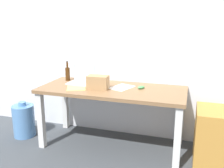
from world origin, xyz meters
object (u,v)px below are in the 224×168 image
object	(u,v)px
desk	(112,96)
laptop_left	(82,80)
cardboard_box	(98,82)
water_cooler_jug	(24,120)
beer_bottle	(68,73)
filing_cabinet	(214,136)
computer_mouse	(141,87)

from	to	relation	value
desk	laptop_left	distance (m)	0.47
cardboard_box	water_cooler_jug	world-z (taller)	cardboard_box
beer_bottle	filing_cabinet	bearing A→B (deg)	-6.43
water_cooler_jug	filing_cabinet	distance (m)	2.35
computer_mouse	cardboard_box	world-z (taller)	cardboard_box
filing_cabinet	beer_bottle	bearing A→B (deg)	173.57
computer_mouse	filing_cabinet	xyz separation A→B (m)	(0.83, -0.09, -0.45)
desk	cardboard_box	size ratio (longest dim) A/B	7.04
desk	computer_mouse	bearing A→B (deg)	13.63
beer_bottle	cardboard_box	size ratio (longest dim) A/B	1.06
computer_mouse	filing_cabinet	distance (m)	0.95
laptop_left	computer_mouse	size ratio (longest dim) A/B	3.21
computer_mouse	cardboard_box	bearing A→B (deg)	-129.92
desk	water_cooler_jug	size ratio (longest dim) A/B	3.61
laptop_left	beer_bottle	distance (m)	0.26
water_cooler_jug	filing_cabinet	bearing A→B (deg)	2.25
cardboard_box	water_cooler_jug	xyz separation A→B (m)	(-1.04, -0.03, -0.59)
filing_cabinet	laptop_left	bearing A→B (deg)	175.78
computer_mouse	cardboard_box	size ratio (longest dim) A/B	0.41
water_cooler_jug	filing_cabinet	world-z (taller)	filing_cabinet
laptop_left	filing_cabinet	size ratio (longest dim) A/B	0.54
desk	beer_bottle	distance (m)	0.72
beer_bottle	cardboard_box	xyz separation A→B (m)	(0.52, -0.27, -0.02)
beer_bottle	computer_mouse	distance (m)	1.01
laptop_left	computer_mouse	xyz separation A→B (m)	(0.76, -0.02, -0.03)
laptop_left	water_cooler_jug	bearing A→B (deg)	-164.55
laptop_left	beer_bottle	size ratio (longest dim) A/B	1.26
water_cooler_jug	cardboard_box	bearing A→B (deg)	1.52
cardboard_box	desk	bearing A→B (deg)	28.40
beer_bottle	filing_cabinet	xyz separation A→B (m)	(1.83, -0.21, -0.53)
beer_bottle	desk	bearing A→B (deg)	-15.95
laptop_left	filing_cabinet	distance (m)	1.66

